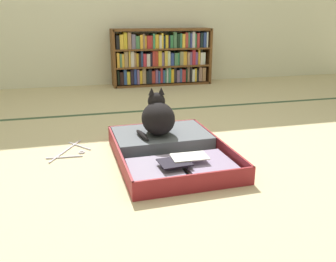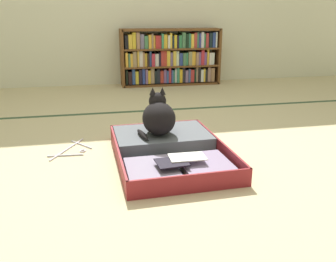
{
  "view_description": "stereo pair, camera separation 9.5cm",
  "coord_description": "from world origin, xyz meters",
  "px_view_note": "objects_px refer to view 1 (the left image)",
  "views": [
    {
      "loc": [
        -0.57,
        -1.98,
        0.83
      ],
      "look_at": [
        -0.05,
        0.02,
        0.15
      ],
      "focal_mm": 38.13,
      "sensor_mm": 36.0,
      "label": 1
    },
    {
      "loc": [
        -0.47,
        -2.0,
        0.83
      ],
      "look_at": [
        -0.05,
        0.02,
        0.15
      ],
      "focal_mm": 38.13,
      "sensor_mm": 36.0,
      "label": 2
    }
  ],
  "objects_px": {
    "bookshelf": "(161,58)",
    "clothes_hanger": "(71,151)",
    "open_suitcase": "(167,148)",
    "black_cat": "(158,117)"
  },
  "relations": [
    {
      "from": "bookshelf",
      "to": "clothes_hanger",
      "type": "xyz_separation_m",
      "value": [
        -1.07,
        -2.05,
        -0.32
      ]
    },
    {
      "from": "open_suitcase",
      "to": "clothes_hanger",
      "type": "bearing_deg",
      "value": 161.19
    },
    {
      "from": "bookshelf",
      "to": "clothes_hanger",
      "type": "relative_size",
      "value": 3.36
    },
    {
      "from": "bookshelf",
      "to": "open_suitcase",
      "type": "distance_m",
      "value": 2.31
    },
    {
      "from": "bookshelf",
      "to": "open_suitcase",
      "type": "height_order",
      "value": "bookshelf"
    },
    {
      "from": "bookshelf",
      "to": "clothes_hanger",
      "type": "height_order",
      "value": "bookshelf"
    },
    {
      "from": "clothes_hanger",
      "to": "open_suitcase",
      "type": "bearing_deg",
      "value": -18.81
    },
    {
      "from": "open_suitcase",
      "to": "black_cat",
      "type": "relative_size",
      "value": 3.09
    },
    {
      "from": "bookshelf",
      "to": "black_cat",
      "type": "bearing_deg",
      "value": -103.96
    },
    {
      "from": "bookshelf",
      "to": "black_cat",
      "type": "xyz_separation_m",
      "value": [
        -0.53,
        -2.12,
        -0.11
      ]
    }
  ]
}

